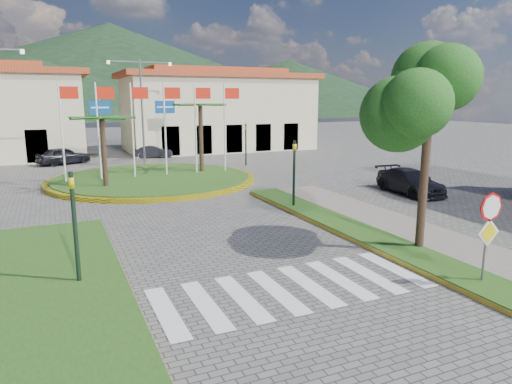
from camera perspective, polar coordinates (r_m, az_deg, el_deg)
name	(u,v)px	position (r m, az deg, el deg)	size (l,w,h in m)	color
ground	(388,366)	(9.77, 16.18, -20.14)	(160.00, 160.00, 0.00)	#575553
sidewalk_right	(509,277)	(15.05, 29.05, -9.29)	(4.00, 28.00, 0.15)	gray
verge_right	(479,284)	(14.14, 26.08, -10.24)	(1.60, 28.00, 0.18)	#264D16
median_left	(26,299)	(13.22, -26.78, -11.83)	(5.00, 14.00, 0.18)	#264D16
crosswalk	(290,288)	(12.69, 4.25, -11.94)	(8.00, 3.00, 0.01)	silver
roundabout_island	(153,179)	(29.17, -12.75, 1.65)	(12.70, 12.70, 6.00)	yellow
stop_sign	(489,224)	(13.69, 27.09, -3.55)	(0.80, 0.11, 2.65)	slate
deciduous_tree	(430,95)	(15.77, 20.95, 11.24)	(3.60, 3.60, 6.80)	black
traffic_light_left	(74,218)	(13.10, -21.76, -3.05)	(0.15, 0.18, 3.20)	black
traffic_light_right	(294,168)	(21.05, 4.79, 3.02)	(0.15, 0.18, 3.20)	black
traffic_light_far	(246,140)	(35.10, -1.28, 6.48)	(0.18, 0.15, 3.20)	black
direction_sign_west	(101,119)	(37.39, -18.84, 8.63)	(1.60, 0.14, 5.20)	slate
direction_sign_east	(165,118)	(38.19, -11.27, 9.07)	(1.60, 0.14, 5.20)	slate
street_lamp_centre	(142,106)	(36.81, -14.07, 10.37)	(4.80, 0.16, 8.00)	slate
building_right	(218,110)	(46.89, -4.80, 10.13)	(19.08, 9.54, 8.05)	beige
hill_far_mid	(111,69)	(167.78, -17.63, 14.46)	(180.00, 180.00, 30.00)	black
hill_far_east	(289,87)	(160.22, 4.12, 12.97)	(120.00, 120.00, 18.00)	black
hill_near_back	(28,87)	(136.32, -26.58, 11.63)	(110.00, 110.00, 16.00)	black
car_dark_a	(64,156)	(38.89, -22.91, 4.21)	(1.61, 4.00, 1.36)	black
car_dark_b	(153,152)	(40.91, -12.69, 4.96)	(1.14, 3.27, 1.08)	black
car_side_right	(410,181)	(26.10, 18.70, 1.26)	(1.85, 4.54, 1.32)	black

